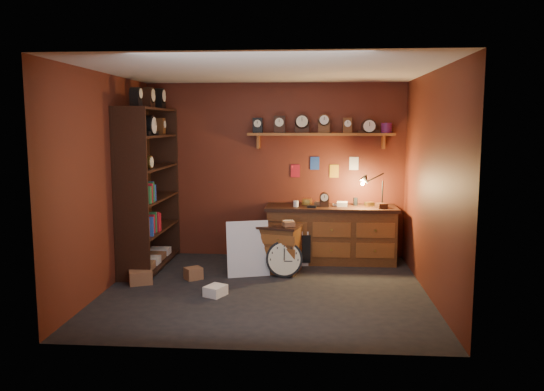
{
  "coord_description": "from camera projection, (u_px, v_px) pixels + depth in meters",
  "views": [
    {
      "loc": [
        0.56,
        -6.42,
        2.07
      ],
      "look_at": [
        0.06,
        0.35,
        1.15
      ],
      "focal_mm": 35.0,
      "sensor_mm": 36.0,
      "label": 1
    }
  ],
  "objects": [
    {
      "name": "floor",
      "position": [
        265.0,
        290.0,
        6.67
      ],
      "size": [
        4.0,
        4.0,
        0.0
      ],
      "primitive_type": "plane",
      "color": "black",
      "rests_on": "ground"
    },
    {
      "name": "room_shell",
      "position": [
        269.0,
        153.0,
        6.54
      ],
      "size": [
        4.02,
        3.62,
        2.71
      ],
      "color": "#602516",
      "rests_on": "ground"
    },
    {
      "name": "shelving_unit",
      "position": [
        147.0,
        182.0,
        7.6
      ],
      "size": [
        0.47,
        1.6,
        2.58
      ],
      "color": "black",
      "rests_on": "ground"
    },
    {
      "name": "workbench",
      "position": [
        331.0,
        231.0,
        8.0
      ],
      "size": [
        1.96,
        0.66,
        1.36
      ],
      "color": "brown",
      "rests_on": "ground"
    },
    {
      "name": "low_cabinet",
      "position": [
        279.0,
        246.0,
        7.47
      ],
      "size": [
        0.69,
        0.62,
        0.76
      ],
      "rotation": [
        0.0,
        0.0,
        -0.24
      ],
      "color": "brown",
      "rests_on": "ground"
    },
    {
      "name": "big_round_clock",
      "position": [
        284.0,
        259.0,
        7.23
      ],
      "size": [
        0.5,
        0.17,
        0.5
      ],
      "color": "black",
      "rests_on": "ground"
    },
    {
      "name": "white_panel",
      "position": [
        248.0,
        275.0,
        7.31
      ],
      "size": [
        0.6,
        0.32,
        0.77
      ],
      "primitive_type": "cube",
      "rotation": [
        -0.17,
        0.0,
        0.29
      ],
      "color": "silver",
      "rests_on": "ground"
    },
    {
      "name": "mini_fridge",
      "position": [
        297.0,
        245.0,
        7.98
      ],
      "size": [
        0.57,
        0.59,
        0.52
      ],
      "rotation": [
        0.0,
        0.0,
        0.17
      ],
      "color": "silver",
      "rests_on": "ground"
    },
    {
      "name": "floor_box_a",
      "position": [
        141.0,
        277.0,
        6.92
      ],
      "size": [
        0.36,
        0.34,
        0.18
      ],
      "primitive_type": "cube",
      "rotation": [
        0.0,
        0.0,
        0.4
      ],
      "color": "#926240",
      "rests_on": "ground"
    },
    {
      "name": "floor_box_b",
      "position": [
        215.0,
        291.0,
        6.44
      ],
      "size": [
        0.29,
        0.31,
        0.12
      ],
      "primitive_type": "cube",
      "rotation": [
        0.0,
        0.0,
        -0.46
      ],
      "color": "white",
      "rests_on": "ground"
    },
    {
      "name": "floor_box_c",
      "position": [
        193.0,
        273.0,
        7.12
      ],
      "size": [
        0.28,
        0.27,
        0.16
      ],
      "primitive_type": "cube",
      "rotation": [
        0.0,
        0.0,
        0.66
      ],
      "color": "#926240",
      "rests_on": "ground"
    }
  ]
}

